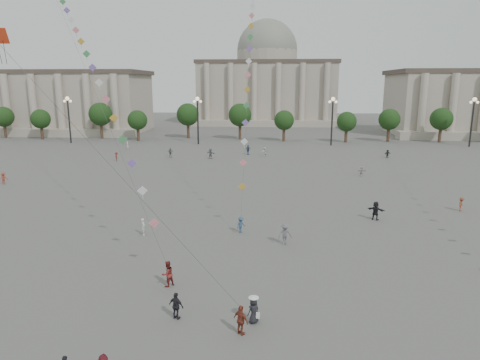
{
  "coord_description": "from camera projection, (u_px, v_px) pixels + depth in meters",
  "views": [
    {
      "loc": [
        1.12,
        -26.27,
        13.38
      ],
      "look_at": [
        -1.49,
        12.0,
        4.77
      ],
      "focal_mm": 32.0,
      "sensor_mm": 36.0,
      "label": 1
    }
  ],
  "objects": [
    {
      "name": "hall_west",
      "position": [
        5.0,
        102.0,
        123.11
      ],
      "size": [
        84.0,
        26.22,
        17.2
      ],
      "color": "#AC9E90",
      "rests_on": "ground"
    },
    {
      "name": "person_crowd_13",
      "position": [
        143.0,
        227.0,
        38.68
      ],
      "size": [
        0.55,
        0.67,
        1.57
      ],
      "primitive_type": "imported",
      "rotation": [
        0.0,
        0.0,
        1.92
      ],
      "color": "silver",
      "rests_on": "ground"
    },
    {
      "name": "lamp_post_mid_east",
      "position": [
        332.0,
        112.0,
        94.12
      ],
      "size": [
        2.0,
        0.9,
        10.65
      ],
      "color": "#262628",
      "rests_on": "ground"
    },
    {
      "name": "tree_row",
      "position": [
        265.0,
        118.0,
        103.33
      ],
      "size": [
        137.12,
        5.12,
        8.0
      ],
      "color": "#3D291E",
      "rests_on": "ground"
    },
    {
      "name": "person_crowd_2",
      "position": [
        3.0,
        178.0,
        58.25
      ],
      "size": [
        1.2,
        1.16,
        1.65
      ],
      "primitive_type": "imported",
      "rotation": [
        0.0,
        0.0,
        0.73
      ],
      "color": "maroon",
      "rests_on": "ground"
    },
    {
      "name": "ground",
      "position": [
        250.0,
        289.0,
        28.58
      ],
      "size": [
        360.0,
        360.0,
        0.0
      ],
      "primitive_type": "plane",
      "color": "#575452",
      "rests_on": "ground"
    },
    {
      "name": "person_crowd_3",
      "position": [
        376.0,
        211.0,
        42.96
      ],
      "size": [
        1.81,
        1.37,
        1.9
      ],
      "primitive_type": "imported",
      "rotation": [
        0.0,
        0.0,
        2.62
      ],
      "color": "black",
      "rests_on": "ground"
    },
    {
      "name": "hat_person",
      "position": [
        254.0,
        309.0,
        24.36
      ],
      "size": [
        0.89,
        0.87,
        1.69
      ],
      "color": "black",
      "rests_on": "ground"
    },
    {
      "name": "person_crowd_10",
      "position": [
        128.0,
        146.0,
        88.17
      ],
      "size": [
        0.78,
        0.81,
        1.87
      ],
      "primitive_type": "imported",
      "rotation": [
        0.0,
        0.0,
        2.26
      ],
      "color": "silver",
      "rests_on": "ground"
    },
    {
      "name": "kite_flyer_1",
      "position": [
        241.0,
        225.0,
        39.26
      ],
      "size": [
        1.05,
        1.12,
        1.52
      ],
      "primitive_type": "imported",
      "rotation": [
        0.0,
        0.0,
        0.91
      ],
      "color": "#2F4C6A",
      "rests_on": "ground"
    },
    {
      "name": "person_crowd_9",
      "position": [
        388.0,
        154.0,
        79.29
      ],
      "size": [
        1.47,
        1.03,
        1.53
      ],
      "primitive_type": "imported",
      "rotation": [
        0.0,
        0.0,
        0.46
      ],
      "color": "black",
      "rests_on": "ground"
    },
    {
      "name": "kite_flyer_0",
      "position": [
        168.0,
        274.0,
        28.78
      ],
      "size": [
        1.09,
        1.1,
        1.8
      ],
      "primitive_type": "imported",
      "rotation": [
        0.0,
        0.0,
        3.97
      ],
      "color": "maroon",
      "rests_on": "ground"
    },
    {
      "name": "tourist_0",
      "position": [
        241.0,
        320.0,
        23.2
      ],
      "size": [
        1.04,
        0.96,
        1.71
      ],
      "primitive_type": "imported",
      "rotation": [
        0.0,
        0.0,
        2.45
      ],
      "color": "maroon",
      "rests_on": "ground"
    },
    {
      "name": "tourist_1",
      "position": [
        176.0,
        306.0,
        24.75
      ],
      "size": [
        1.05,
        0.75,
        1.65
      ],
      "primitive_type": "imported",
      "rotation": [
        0.0,
        0.0,
        2.73
      ],
      "color": "black",
      "rests_on": "ground"
    },
    {
      "name": "person_crowd_0",
      "position": [
        248.0,
        150.0,
        82.96
      ],
      "size": [
        1.17,
        1.05,
        1.91
      ],
      "primitive_type": "imported",
      "rotation": [
        0.0,
        0.0,
        0.66
      ],
      "color": "navy",
      "rests_on": "ground"
    },
    {
      "name": "person_crowd_7",
      "position": [
        361.0,
        171.0,
        63.46
      ],
      "size": [
        1.43,
        0.63,
        1.49
      ],
      "primitive_type": "imported",
      "rotation": [
        0.0,
        0.0,
        3.0
      ],
      "color": "#B7B8B3",
      "rests_on": "ground"
    },
    {
      "name": "lamp_post_mid_west",
      "position": [
        198.0,
        112.0,
        96.11
      ],
      "size": [
        2.0,
        0.9,
        10.65
      ],
      "color": "#262628",
      "rests_on": "ground"
    },
    {
      "name": "person_crowd_17",
      "position": [
        117.0,
        157.0,
        75.95
      ],
      "size": [
        1.01,
        1.21,
        1.62
      ],
      "primitive_type": "imported",
      "rotation": [
        0.0,
        0.0,
        2.04
      ],
      "color": "maroon",
      "rests_on": "ground"
    },
    {
      "name": "person_crowd_6",
      "position": [
        285.0,
        234.0,
        36.34
      ],
      "size": [
        1.33,
        0.98,
        1.85
      ],
      "primitive_type": "imported",
      "rotation": [
        0.0,
        0.0,
        0.27
      ],
      "color": "#5C5C61",
      "rests_on": "ground"
    },
    {
      "name": "person_crowd_4",
      "position": [
        265.0,
        152.0,
        80.35
      ],
      "size": [
        1.76,
        1.21,
        1.82
      ],
      "primitive_type": "imported",
      "rotation": [
        0.0,
        0.0,
        3.58
      ],
      "color": "silver",
      "rests_on": "ground"
    },
    {
      "name": "lamp_post_far_east",
      "position": [
        473.0,
        113.0,
        92.13
      ],
      "size": [
        2.0,
        0.9,
        10.65
      ],
      "color": "#262628",
      "rests_on": "ground"
    },
    {
      "name": "person_crowd_12",
      "position": [
        211.0,
        153.0,
        78.4
      ],
      "size": [
        1.84,
        1.3,
        1.92
      ],
      "primitive_type": "imported",
      "rotation": [
        0.0,
        0.0,
        2.68
      ],
      "color": "slate",
      "rests_on": "ground"
    },
    {
      "name": "kite_train_west",
      "position": [
        67.0,
        16.0,
        50.21
      ],
      "size": [
        32.61,
        47.31,
        69.02
      ],
      "color": "#3F3F3F",
      "rests_on": "ground"
    },
    {
      "name": "person_crowd_16",
      "position": [
        170.0,
        153.0,
        79.7
      ],
      "size": [
        1.16,
        0.83,
        1.82
      ],
      "primitive_type": "imported",
      "rotation": [
        0.0,
        0.0,
        0.4
      ],
      "color": "#59595E",
      "rests_on": "ground"
    },
    {
      "name": "person_crowd_8",
      "position": [
        461.0,
        204.0,
        46.03
      ],
      "size": [
        0.98,
        1.11,
        1.5
      ],
      "primitive_type": "imported",
      "rotation": [
        0.0,
        0.0,
        1.01
      ],
      "color": "brown",
      "rests_on": "ground"
    },
    {
      "name": "lamp_post_far_west",
      "position": [
        68.0,
        111.0,
        98.1
      ],
      "size": [
        2.0,
        0.9,
        10.65
      ],
      "color": "#262628",
      "rests_on": "ground"
    },
    {
      "name": "hall_central",
      "position": [
        267.0,
        82.0,
        151.26
      ],
      "size": [
        48.3,
        34.3,
        35.5
      ],
      "color": "#AC9E90",
      "rests_on": "ground"
    }
  ]
}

